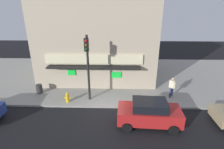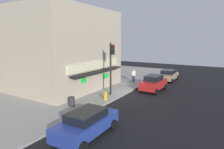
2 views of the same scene
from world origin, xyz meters
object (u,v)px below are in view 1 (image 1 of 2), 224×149
pedestrian (172,86)px  parked_car_red (149,113)px  fire_hydrant (67,97)px  trash_can (39,89)px  traffic_light (88,60)px

pedestrian → parked_car_red: (-2.48, -3.61, -0.22)m
fire_hydrant → trash_can: 3.26m
trash_can → parked_car_red: (8.90, -4.01, 0.35)m
traffic_light → fire_hydrant: 3.43m
fire_hydrant → pedestrian: bearing=7.4°
fire_hydrant → trash_can: size_ratio=1.07×
traffic_light → trash_can: 5.58m
traffic_light → pedestrian: 7.23m
traffic_light → parked_car_red: size_ratio=1.27×
fire_hydrant → pedestrian: (8.48, 1.10, 0.55)m
pedestrian → parked_car_red: 4.38m
traffic_light → parked_car_red: bearing=-33.9°
fire_hydrant → pedestrian: pedestrian is taller
fire_hydrant → pedestrian: 8.57m
traffic_light → pedestrian: (6.79, 0.71, -2.40)m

